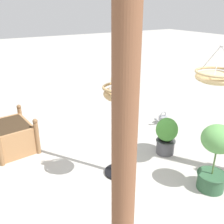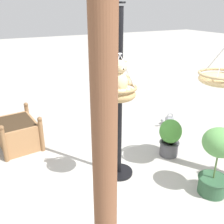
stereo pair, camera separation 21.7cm
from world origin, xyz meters
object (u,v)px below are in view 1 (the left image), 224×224
at_px(wooden_planter_box, 12,136).
at_px(potted_plant_conical_shrub, 166,135).
at_px(display_pole_central, 119,128).
at_px(hanging_basket_left_high, 216,76).
at_px(greenhouse_pillar_right, 124,173).
at_px(watering_can, 163,120).
at_px(teddy_bear, 121,79).
at_px(potted_plant_small_succulent, 216,154).
at_px(hanging_basket_with_teddy, 120,93).

xyz_separation_m(wooden_planter_box, potted_plant_conical_shrub, (-2.36, 1.60, 0.09)).
height_order(display_pole_central, potted_plant_conical_shrub, display_pole_central).
distance_m(hanging_basket_left_high, wooden_planter_box, 3.67).
height_order(greenhouse_pillar_right, watering_can, greenhouse_pillar_right).
xyz_separation_m(display_pole_central, potted_plant_conical_shrub, (-1.07, -0.07, -0.44)).
bearing_deg(teddy_bear, wooden_planter_box, -59.67).
bearing_deg(watering_can, wooden_planter_box, -11.09).
relative_size(hanging_basket_left_high, potted_plant_small_succulent, 0.60).
relative_size(display_pole_central, greenhouse_pillar_right, 0.83).
height_order(display_pole_central, greenhouse_pillar_right, greenhouse_pillar_right).
distance_m(display_pole_central, hanging_basket_with_teddy, 0.72).
height_order(potted_plant_conical_shrub, watering_can, potted_plant_conical_shrub).
bearing_deg(watering_can, teddy_bear, 33.12).
xyz_separation_m(hanging_basket_with_teddy, teddy_bear, (0.00, 0.02, 0.19)).
bearing_deg(hanging_basket_left_high, display_pole_central, -27.36).
bearing_deg(greenhouse_pillar_right, teddy_bear, -122.46).
relative_size(potted_plant_small_succulent, watering_can, 2.94).
bearing_deg(watering_can, hanging_basket_left_high, 69.25).
relative_size(greenhouse_pillar_right, potted_plant_small_succulent, 3.00).
height_order(potted_plant_small_succulent, potted_plant_conical_shrub, potted_plant_small_succulent).
bearing_deg(potted_plant_small_succulent, teddy_bear, -34.13).
bearing_deg(hanging_basket_with_teddy, potted_plant_small_succulent, 145.11).
xyz_separation_m(potted_plant_small_succulent, watering_can, (-0.92, -2.08, -0.49)).
distance_m(display_pole_central, potted_plant_conical_shrub, 1.16).
distance_m(greenhouse_pillar_right, wooden_planter_box, 3.64).
height_order(hanging_basket_with_teddy, greenhouse_pillar_right, greenhouse_pillar_right).
distance_m(hanging_basket_with_teddy, wooden_planter_box, 2.53).
bearing_deg(watering_can, hanging_basket_with_teddy, 32.68).
distance_m(hanging_basket_left_high, watering_can, 2.34).
height_order(greenhouse_pillar_right, potted_plant_small_succulent, greenhouse_pillar_right).
bearing_deg(wooden_planter_box, greenhouse_pillar_right, 93.31).
bearing_deg(display_pole_central, hanging_basket_left_high, 152.64).
bearing_deg(teddy_bear, display_pole_central, -118.87).
xyz_separation_m(display_pole_central, hanging_basket_left_high, (-1.24, 0.64, 0.77)).
xyz_separation_m(potted_plant_conical_shrub, watering_can, (-0.81, -0.98, -0.27)).
relative_size(hanging_basket_left_high, potted_plant_conical_shrub, 0.89).
relative_size(display_pole_central, teddy_bear, 5.82).
relative_size(hanging_basket_with_teddy, teddy_bear, 1.42).
xyz_separation_m(wooden_planter_box, watering_can, (-3.17, 0.62, -0.18)).
distance_m(hanging_basket_left_high, potted_plant_conical_shrub, 1.42).
distance_m(wooden_planter_box, potted_plant_conical_shrub, 2.86).
xyz_separation_m(teddy_bear, greenhouse_pillar_right, (0.94, 1.48, -0.17)).
relative_size(potted_plant_small_succulent, potted_plant_conical_shrub, 1.49).
relative_size(hanging_basket_with_teddy, hanging_basket_left_high, 1.02).
distance_m(wooden_planter_box, potted_plant_small_succulent, 3.53).
bearing_deg(display_pole_central, hanging_basket_with_teddy, 59.04).
distance_m(greenhouse_pillar_right, potted_plant_conical_shrub, 3.05).
relative_size(greenhouse_pillar_right, potted_plant_conical_shrub, 4.47).
distance_m(teddy_bear, watering_can, 2.89).
relative_size(potted_plant_conical_shrub, watering_can, 1.98).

